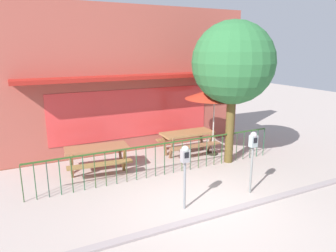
# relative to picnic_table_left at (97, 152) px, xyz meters

# --- Properties ---
(ground) EXTENTS (40.00, 40.00, 0.00)m
(ground) POSITION_rel_picnic_table_left_xyz_m (1.68, -3.12, -0.61)
(ground) COLOR #A69790
(pub_storefront) EXTENTS (8.88, 1.24, 4.96)m
(pub_storefront) POSITION_rel_picnic_table_left_xyz_m (1.68, 1.63, 1.85)
(pub_storefront) COLOR #58341B
(pub_storefront) RESTS_ON ground
(patio_fence_front) EXTENTS (7.48, 0.04, 0.97)m
(patio_fence_front) POSITION_rel_picnic_table_left_xyz_m (1.68, -1.06, 0.05)
(patio_fence_front) COLOR #2A501E
(patio_fence_front) RESTS_ON ground
(picnic_table_left) EXTENTS (1.92, 1.53, 0.79)m
(picnic_table_left) POSITION_rel_picnic_table_left_xyz_m (0.00, 0.00, 0.00)
(picnic_table_left) COLOR #91593A
(picnic_table_left) RESTS_ON ground
(picnic_table_right) EXTENTS (1.81, 1.38, 0.79)m
(picnic_table_right) POSITION_rel_picnic_table_left_xyz_m (3.18, 0.26, 0.00)
(picnic_table_right) COLOR olive
(picnic_table_right) RESTS_ON ground
(patio_umbrella) EXTENTS (1.97, 1.97, 2.30)m
(patio_umbrella) POSITION_rel_picnic_table_left_xyz_m (3.93, -0.20, 1.50)
(patio_umbrella) COLOR black
(patio_umbrella) RESTS_ON ground
(parking_meter_near) EXTENTS (0.18, 0.17, 1.51)m
(parking_meter_near) POSITION_rel_picnic_table_left_xyz_m (1.24, -3.02, 0.56)
(parking_meter_near) COLOR slate
(parking_meter_near) RESTS_ON ground
(parking_meter_far) EXTENTS (0.18, 0.17, 1.60)m
(parking_meter_far) POSITION_rel_picnic_table_left_xyz_m (3.13, -3.06, 0.63)
(parking_meter_far) COLOR slate
(parking_meter_far) RESTS_ON ground
(street_tree) EXTENTS (2.49, 2.49, 4.39)m
(street_tree) POSITION_rel_picnic_table_left_xyz_m (3.98, -1.02, 2.51)
(street_tree) COLOR #51411E
(street_tree) RESTS_ON ground
(curb_edge) EXTENTS (12.43, 0.20, 0.11)m
(curb_edge) POSITION_rel_picnic_table_left_xyz_m (1.68, -3.60, -0.61)
(curb_edge) COLOR gray
(curb_edge) RESTS_ON ground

